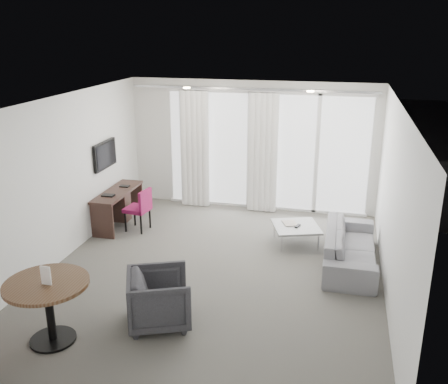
% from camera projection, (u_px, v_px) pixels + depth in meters
% --- Properties ---
extents(floor, '(5.00, 6.00, 0.00)m').
position_uv_depth(floor, '(215.00, 272.00, 7.69)').
color(floor, '#595750').
rests_on(floor, ground).
extents(ceiling, '(5.00, 6.00, 0.00)m').
position_uv_depth(ceiling, '(214.00, 102.00, 6.86)').
color(ceiling, white).
rests_on(ceiling, ground).
extents(wall_left, '(0.00, 6.00, 2.60)m').
position_uv_depth(wall_left, '(61.00, 180.00, 7.83)').
color(wall_left, silver).
rests_on(wall_left, ground).
extents(wall_right, '(0.00, 6.00, 2.60)m').
position_uv_depth(wall_right, '(394.00, 205.00, 6.72)').
color(wall_right, silver).
rests_on(wall_right, ground).
extents(wall_front, '(5.00, 0.00, 2.60)m').
position_uv_depth(wall_front, '(131.00, 294.00, 4.51)').
color(wall_front, silver).
rests_on(wall_front, ground).
extents(window_panel, '(4.00, 0.02, 2.38)m').
position_uv_depth(window_panel, '(266.00, 152.00, 9.99)').
color(window_panel, white).
rests_on(window_panel, ground).
extents(window_frame, '(4.10, 0.06, 2.44)m').
position_uv_depth(window_frame, '(266.00, 152.00, 9.98)').
color(window_frame, white).
rests_on(window_frame, ground).
extents(curtain_left, '(0.60, 0.20, 2.38)m').
position_uv_depth(curtain_left, '(195.00, 150.00, 10.16)').
color(curtain_left, white).
rests_on(curtain_left, ground).
extents(curtain_right, '(0.60, 0.20, 2.38)m').
position_uv_depth(curtain_right, '(263.00, 154.00, 9.85)').
color(curtain_right, white).
rests_on(curtain_right, ground).
extents(curtain_track, '(4.80, 0.04, 0.04)m').
position_uv_depth(curtain_track, '(251.00, 89.00, 9.51)').
color(curtain_track, '#B2B2B7').
rests_on(curtain_track, ceiling).
extents(downlight_a, '(0.12, 0.12, 0.02)m').
position_uv_depth(downlight_a, '(187.00, 88.00, 8.54)').
color(downlight_a, '#FFE0B2').
rests_on(downlight_a, ceiling).
extents(downlight_b, '(0.12, 0.12, 0.02)m').
position_uv_depth(downlight_b, '(310.00, 91.00, 8.07)').
color(downlight_b, '#FFE0B2').
rests_on(downlight_b, ceiling).
extents(desk, '(0.45, 1.43, 0.67)m').
position_uv_depth(desk, '(118.00, 208.00, 9.41)').
color(desk, '#33201A').
rests_on(desk, floor).
extents(tv, '(0.05, 0.80, 0.50)m').
position_uv_depth(tv, '(105.00, 155.00, 9.14)').
color(tv, black).
rests_on(tv, wall_left).
extents(desk_chair, '(0.48, 0.46, 0.80)m').
position_uv_depth(desk_chair, '(137.00, 210.00, 9.14)').
color(desk_chair, maroon).
rests_on(desk_chair, floor).
extents(round_table, '(1.16, 1.16, 0.79)m').
position_uv_depth(round_table, '(50.00, 312.00, 5.89)').
color(round_table, '#4D331F').
rests_on(round_table, floor).
extents(menu_card, '(0.12, 0.03, 0.23)m').
position_uv_depth(menu_card, '(48.00, 289.00, 5.74)').
color(menu_card, white).
rests_on(menu_card, round_table).
extents(tub_armchair, '(1.01, 0.99, 0.70)m').
position_uv_depth(tub_armchair, '(159.00, 299.00, 6.25)').
color(tub_armchair, '#2F2F33').
rests_on(tub_armchair, floor).
extents(coffee_table, '(0.96, 0.96, 0.34)m').
position_uv_depth(coffee_table, '(296.00, 235.00, 8.61)').
color(coffee_table, gray).
rests_on(coffee_table, floor).
extents(remote, '(0.10, 0.18, 0.02)m').
position_uv_depth(remote, '(298.00, 225.00, 8.52)').
color(remote, black).
rests_on(remote, coffee_table).
extents(magazine, '(0.33, 0.37, 0.02)m').
position_uv_depth(magazine, '(290.00, 222.00, 8.65)').
color(magazine, gray).
rests_on(magazine, coffee_table).
extents(sofa, '(0.78, 1.99, 0.58)m').
position_uv_depth(sofa, '(350.00, 247.00, 7.85)').
color(sofa, slate).
rests_on(sofa, floor).
extents(terrace_slab, '(5.60, 3.00, 0.12)m').
position_uv_depth(terrace_slab, '(275.00, 189.00, 11.79)').
color(terrace_slab, '#4D4D50').
rests_on(terrace_slab, ground).
extents(rattan_chair_a, '(0.78, 0.78, 0.88)m').
position_uv_depth(rattan_chair_a, '(295.00, 178.00, 10.88)').
color(rattan_chair_a, brown).
rests_on(rattan_chair_a, terrace_slab).
extents(rattan_chair_b, '(0.73, 0.73, 0.82)m').
position_uv_depth(rattan_chair_b, '(350.00, 174.00, 11.25)').
color(rattan_chair_b, brown).
rests_on(rattan_chair_b, terrace_slab).
extents(rattan_table, '(0.61, 0.61, 0.46)m').
position_uv_depth(rattan_table, '(344.00, 190.00, 10.74)').
color(rattan_table, brown).
rests_on(rattan_table, terrace_slab).
extents(balustrade, '(5.50, 0.06, 1.05)m').
position_uv_depth(balustrade, '(283.00, 151.00, 12.95)').
color(balustrade, '#B2B2B7').
rests_on(balustrade, terrace_slab).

